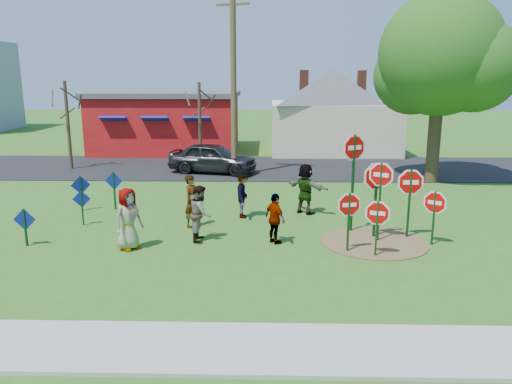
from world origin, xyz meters
TOP-DOWN VIEW (x-y plane):
  - ground at (0.00, 0.00)m, footprint 120.00×120.00m
  - sidewalk at (0.00, -7.20)m, footprint 22.00×1.80m
  - road at (0.00, 11.50)m, footprint 120.00×7.50m
  - dirt_patch at (4.50, -1.00)m, footprint 3.20×3.20m
  - red_building at (-5.50, 17.99)m, footprint 9.40×7.69m
  - cream_house at (5.50, 18.00)m, footprint 9.40×9.40m
  - stop_sign_a at (3.57, -1.81)m, footprint 0.91×0.20m
  - stop_sign_b at (3.97, 0.12)m, footprint 1.01×0.54m
  - stop_sign_c at (4.63, -0.85)m, footprint 0.90×0.45m
  - stop_sign_d at (5.62, -0.48)m, footprint 1.09×0.07m
  - stop_sign_e at (4.29, -2.19)m, footprint 0.89×0.31m
  - stop_sign_f at (6.19, -1.14)m, footprint 0.77×0.53m
  - stop_sign_g at (4.59, -0.48)m, footprint 1.14×0.33m
  - blue_diamond_a at (-5.88, -1.57)m, footprint 0.67×0.06m
  - blue_diamond_b at (-4.96, 0.55)m, footprint 0.58×0.14m
  - blue_diamond_c at (-5.68, 2.40)m, footprint 0.66×0.30m
  - blue_diamond_d at (-4.51, 2.65)m, footprint 0.69×0.11m
  - person_a at (-2.75, -1.77)m, footprint 1.00×1.06m
  - person_b at (-1.25, 0.49)m, footprint 0.65×0.76m
  - person_c at (-0.77, -0.90)m, footprint 0.65×0.83m
  - person_d at (0.41, 1.65)m, footprint 0.70×1.16m
  - person_e at (1.49, -1.16)m, footprint 0.83×0.96m
  - person_f at (2.63, 2.25)m, footprint 1.67×1.51m
  - suv at (-1.59, 9.92)m, footprint 4.81×2.79m
  - utility_pole at (-0.44, 9.17)m, footprint 2.21×0.80m
  - leafy_tree at (9.17, 8.04)m, footprint 6.11×5.58m
  - bare_tree_west at (-9.38, 10.84)m, footprint 1.80×1.80m
  - bare_tree_east at (-2.51, 12.01)m, footprint 1.80×1.80m

SIDE VIEW (x-z plane):
  - ground at x=0.00m, z-range 0.00..0.00m
  - dirt_patch at x=4.50m, z-range 0.00..0.03m
  - road at x=0.00m, z-range 0.00..0.04m
  - sidewalk at x=0.00m, z-range 0.00..0.08m
  - blue_diamond_a at x=-5.88m, z-range 0.12..1.27m
  - blue_diamond_b at x=-4.96m, z-range 0.15..1.35m
  - person_e at x=1.49m, z-range 0.00..1.54m
  - suv at x=-1.59m, z-range 0.04..1.58m
  - blue_diamond_c at x=-5.68m, z-range 0.15..1.49m
  - person_c at x=-0.77m, z-range 0.00..1.71m
  - person_d at x=0.41m, z-range 0.00..1.75m
  - person_b at x=-1.25m, z-range 0.00..1.76m
  - blue_diamond_d at x=-4.51m, z-range 0.18..1.62m
  - person_a at x=-2.75m, z-range 0.00..1.83m
  - person_f at x=2.63m, z-range 0.00..1.85m
  - stop_sign_e at x=4.29m, z-range 0.28..2.00m
  - stop_sign_f at x=6.19m, z-range 0.32..2.08m
  - stop_sign_a at x=3.57m, z-range 0.33..2.17m
  - stop_sign_d at x=5.62m, z-range 0.46..2.77m
  - stop_sign_g at x=4.59m, z-range 0.47..2.99m
  - stop_sign_c at x=4.63m, z-range 0.52..3.08m
  - red_building at x=-5.50m, z-range 0.02..3.92m
  - stop_sign_b at x=3.97m, z-range 0.76..4.07m
  - cream_house at x=5.50m, z-range -0.33..6.17m
  - bare_tree_east at x=-2.51m, z-range 0.68..5.28m
  - bare_tree_west at x=-9.38m, z-range 0.69..5.38m
  - utility_pole at x=-0.44m, z-range 0.24..9.57m
  - leafy_tree at x=9.17m, z-range 1.25..9.93m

